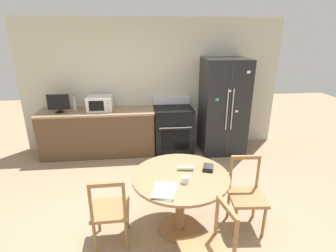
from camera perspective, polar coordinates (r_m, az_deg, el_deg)
name	(u,v)px	position (r m, az deg, el deg)	size (l,w,h in m)	color
ground_plane	(166,228)	(3.56, -0.51, -21.26)	(14.00, 14.00, 0.00)	#9E8466
back_wall	(153,85)	(5.42, -3.32, 8.85)	(5.20, 0.10, 2.60)	beige
kitchen_counter	(99,132)	(5.37, -14.84, -1.36)	(2.20, 0.64, 0.90)	brown
refrigerator	(223,106)	(5.32, 11.91, 4.18)	(0.84, 0.78, 1.87)	black
oven_range	(173,129)	(5.31, 1.13, -0.71)	(0.75, 0.68, 1.08)	black
microwave	(100,103)	(5.22, -14.55, 4.84)	(0.47, 0.40, 0.27)	white
countertop_tv	(58,103)	(5.30, -22.75, 4.68)	(0.40, 0.16, 0.34)	black
counter_bottle	(74,104)	(5.36, -19.72, 4.47)	(0.06, 0.06, 0.31)	silver
dining_table	(180,187)	(3.18, 2.71, -13.15)	(1.14, 1.14, 0.77)	#997551
dining_chair_left	(110,211)	(3.17, -12.46, -17.61)	(0.43, 0.43, 0.90)	#9E7042
dining_chair_near	(208,251)	(2.70, 8.72, -25.39)	(0.49, 0.49, 0.90)	#9E7042
dining_chair_right	(246,196)	(3.47, 16.69, -14.31)	(0.45, 0.45, 0.90)	#9E7042
candle_glass	(185,180)	(2.94, 3.80, -11.67)	(0.08, 0.08, 0.08)	silver
folded_napkin	(186,168)	(3.19, 3.88, -9.15)	(0.20, 0.08, 0.05)	beige
wallet	(208,168)	(3.21, 8.74, -9.08)	(0.16, 0.16, 0.07)	black
mail_stack	(164,191)	(2.81, -0.77, -13.90)	(0.32, 0.36, 0.02)	white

